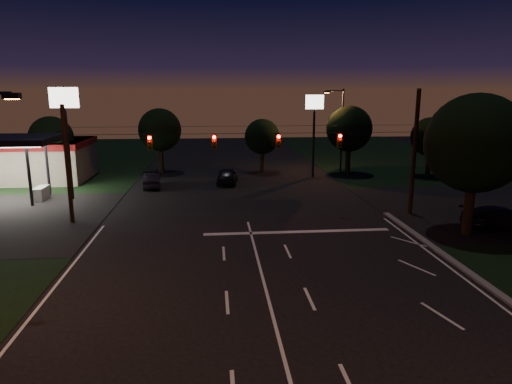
{
  "coord_description": "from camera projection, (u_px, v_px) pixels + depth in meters",
  "views": [
    {
      "loc": [
        -2.23,
        -16.11,
        8.92
      ],
      "look_at": [
        0.2,
        10.09,
        3.0
      ],
      "focal_mm": 32.0,
      "sensor_mm": 36.0,
      "label": 1
    }
  ],
  "objects": [
    {
      "name": "pole_sign_right",
      "position": [
        314.0,
        117.0,
        46.3
      ],
      "size": [
        1.8,
        0.3,
        8.4
      ],
      "color": "black",
      "rests_on": "ground"
    },
    {
      "name": "tree_far_d",
      "position": [
        349.0,
        129.0,
        48.07
      ],
      "size": [
        4.8,
        4.8,
        7.3
      ],
      "color": "black",
      "rests_on": "ground"
    },
    {
      "name": "ground",
      "position": [
        275.0,
        323.0,
        17.81
      ],
      "size": [
        140.0,
        140.0,
        0.0
      ],
      "primitive_type": "plane",
      "color": "black",
      "rests_on": "ground"
    },
    {
      "name": "car_cross",
      "position": [
        502.0,
        218.0,
        29.73
      ],
      "size": [
        5.21,
        2.36,
        1.48
      ],
      "primitive_type": "imported",
      "rotation": [
        0.0,
        0.0,
        1.51
      ],
      "color": "black",
      "rests_on": "ground"
    },
    {
      "name": "utility_pole_right",
      "position": [
        410.0,
        214.0,
        33.46
      ],
      "size": [
        0.3,
        0.3,
        9.0
      ],
      "primitive_type": "cylinder",
      "color": "black",
      "rests_on": "ground"
    },
    {
      "name": "utility_pole_left",
      "position": [
        73.0,
        223.0,
        31.29
      ],
      "size": [
        0.28,
        0.28,
        8.0
      ],
      "primitive_type": "cylinder",
      "color": "black",
      "rests_on": "ground"
    },
    {
      "name": "tree_far_e",
      "position": [
        430.0,
        137.0,
        46.99
      ],
      "size": [
        4.0,
        4.0,
        6.18
      ],
      "color": "black",
      "rests_on": "ground"
    },
    {
      "name": "cross_street_right",
      "position": [
        504.0,
        208.0,
        35.15
      ],
      "size": [
        20.0,
        16.0,
        0.02
      ],
      "primitive_type": "cube",
      "color": "black",
      "rests_on": "ground"
    },
    {
      "name": "stop_bar",
      "position": [
        297.0,
        232.0,
        29.25
      ],
      "size": [
        12.0,
        0.5,
        0.01
      ],
      "primitive_type": "cube",
      "color": "silver",
      "rests_on": "ground"
    },
    {
      "name": "gas_station",
      "position": [
        14.0,
        158.0,
        44.83
      ],
      "size": [
        14.2,
        16.1,
        5.25
      ],
      "color": "gray",
      "rests_on": "ground"
    },
    {
      "name": "street_light_right_far",
      "position": [
        340.0,
        125.0,
        48.75
      ],
      "size": [
        2.2,
        0.35,
        9.0
      ],
      "color": "black",
      "rests_on": "ground"
    },
    {
      "name": "tree_far_c",
      "position": [
        262.0,
        137.0,
        49.38
      ],
      "size": [
        3.8,
        3.8,
        5.86
      ],
      "color": "black",
      "rests_on": "ground"
    },
    {
      "name": "tree_far_a",
      "position": [
        52.0,
        138.0,
        44.5
      ],
      "size": [
        4.2,
        4.2,
        6.42
      ],
      "color": "black",
      "rests_on": "ground"
    },
    {
      "name": "signal_span",
      "position": [
        246.0,
        141.0,
        31.13
      ],
      "size": [
        24.0,
        0.4,
        1.56
      ],
      "color": "black",
      "rests_on": "ground"
    },
    {
      "name": "car_oncoming_b",
      "position": [
        152.0,
        180.0,
        42.38
      ],
      "size": [
        1.83,
        4.27,
        1.37
      ],
      "primitive_type": "imported",
      "rotation": [
        0.0,
        0.0,
        3.23
      ],
      "color": "black",
      "rests_on": "ground"
    },
    {
      "name": "tree_right_near",
      "position": [
        474.0,
        144.0,
        27.65
      ],
      "size": [
        6.0,
        6.0,
        8.76
      ],
      "color": "black",
      "rests_on": "ground"
    },
    {
      "name": "pole_sign_left_near",
      "position": [
        65.0,
        114.0,
        36.38
      ],
      "size": [
        2.2,
        0.3,
        9.1
      ],
      "color": "black",
      "rests_on": "ground"
    },
    {
      "name": "car_oncoming_a",
      "position": [
        227.0,
        176.0,
        44.15
      ],
      "size": [
        2.35,
        4.78,
        1.57
      ],
      "primitive_type": "imported",
      "rotation": [
        0.0,
        0.0,
        3.03
      ],
      "color": "black",
      "rests_on": "ground"
    },
    {
      "name": "tree_far_b",
      "position": [
        160.0,
        130.0,
        49.22
      ],
      "size": [
        4.6,
        4.6,
        6.98
      ],
      "color": "black",
      "rests_on": "ground"
    }
  ]
}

